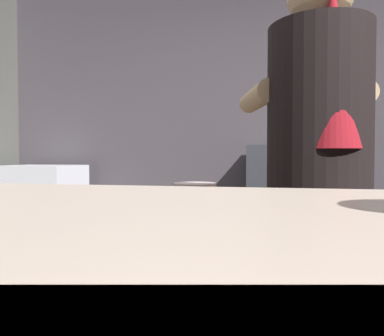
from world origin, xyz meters
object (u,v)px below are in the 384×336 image
(bottle_soy, at_px, (330,134))
(chefs_knife, at_px, (374,200))
(bottle_vinegar, at_px, (345,133))
(mini_fridge, at_px, (42,223))
(bartender, at_px, (319,181))
(bottle_hot_sauce, at_px, (284,138))
(mixing_bowl, at_px, (195,189))
(bottle_olive_oil, at_px, (348,136))

(bottle_soy, bearing_deg, chefs_knife, -91.30)
(chefs_knife, distance_m, bottle_vinegar, 1.39)
(mini_fridge, bearing_deg, bartender, -37.72)
(bartender, bearing_deg, chefs_knife, -49.23)
(bottle_hot_sauce, xyz_separation_m, bottle_vinegar, (0.45, -0.14, 0.02))
(mini_fridge, xyz_separation_m, mixing_bowl, (1.60, -1.14, 0.43))
(mini_fridge, distance_m, bartender, 2.73)
(bottle_vinegar, bearing_deg, mixing_bowl, -126.90)
(bartender, relative_size, bottle_vinegar, 7.63)
(mini_fridge, bearing_deg, mixing_bowl, -35.48)
(chefs_knife, height_order, bottle_vinegar, bottle_vinegar)
(mini_fridge, height_order, bottle_vinegar, bottle_vinegar)
(bottle_vinegar, bearing_deg, bottle_hot_sauce, 162.76)
(mini_fridge, relative_size, bottle_soy, 4.65)
(mixing_bowl, relative_size, bottle_vinegar, 0.93)
(mixing_bowl, distance_m, bottle_vinegar, 1.59)
(bottle_olive_oil, height_order, bottle_soy, bottle_soy)
(mini_fridge, bearing_deg, bottle_hot_sauce, 6.64)
(chefs_knife, height_order, bottle_hot_sauce, bottle_hot_sauce)
(chefs_knife, bearing_deg, bottle_olive_oil, 87.88)
(mini_fridge, height_order, bottle_hot_sauce, bottle_hot_sauce)
(mixing_bowl, bearing_deg, bottle_hot_sauce, 70.63)
(mixing_bowl, xyz_separation_m, bottle_hot_sauce, (0.49, 1.38, 0.32))
(bottle_olive_oil, bearing_deg, mixing_bowl, -125.24)
(bottle_hot_sauce, bearing_deg, mini_fridge, -173.36)
(chefs_knife, bearing_deg, mixing_bowl, 178.50)
(mixing_bowl, bearing_deg, bottle_olive_oil, 54.76)
(chefs_knife, xyz_separation_m, bottle_hot_sauce, (-0.31, 1.48, 0.34))
(bartender, xyz_separation_m, bottle_vinegar, (0.41, 1.74, 0.26))
(bartender, bearing_deg, mini_fridge, 37.47)
(mixing_bowl, xyz_separation_m, bottle_vinegar, (0.93, 1.24, 0.34))
(bottle_hot_sauce, bearing_deg, bottle_vinegar, -17.24)
(bartender, relative_size, bottle_soy, 7.97)
(mixing_bowl, distance_m, bottle_soy, 1.54)
(bartender, bearing_deg, mixing_bowl, 31.36)
(bottle_hot_sauce, distance_m, bottle_soy, 0.37)
(bartender, distance_m, bottle_soy, 1.80)
(chefs_knife, relative_size, bottle_hot_sauce, 1.40)
(mixing_bowl, bearing_deg, bottle_soy, 56.49)
(mini_fridge, relative_size, mixing_bowl, 4.79)
(bottle_vinegar, bearing_deg, bartender, -103.34)
(bartender, height_order, mixing_bowl, bartender)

